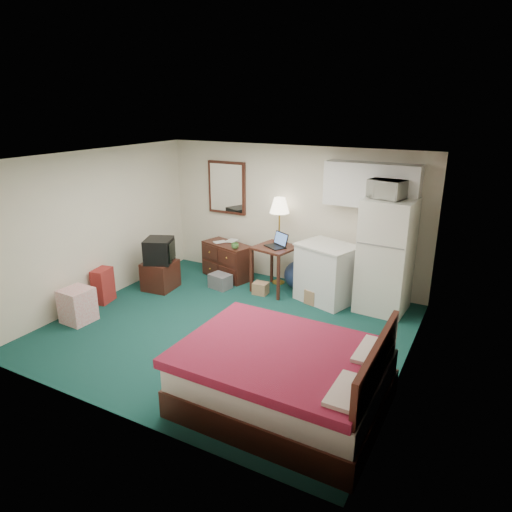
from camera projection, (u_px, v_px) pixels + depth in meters
The scene contains 25 objects.
floor at pixel (228, 329), 6.78m from camera, with size 5.00×4.50×0.01m, color #0E3232.
ceiling at pixel (224, 158), 5.99m from camera, with size 5.00×4.50×0.01m, color beige.
walls at pixel (226, 249), 6.38m from camera, with size 5.01×4.51×2.50m.
mirror at pixel (227, 188), 8.72m from camera, with size 0.80×0.06×1.00m, color white, non-canonical shape.
upper_cabinets at pixel (372, 185), 7.25m from camera, with size 1.50×0.35×0.70m, color silver, non-canonical shape.
headboard at pixel (375, 387), 4.46m from camera, with size 0.06×1.56×1.00m, color #321813, non-canonical shape.
dresser at pixel (227, 260), 8.70m from camera, with size 0.98×0.45×0.67m, color #321813, non-canonical shape.
floor_lamp at pixel (279, 241), 8.26m from camera, with size 0.35×0.35×1.61m, color gold, non-canonical shape.
desk at pixel (275, 269), 8.04m from camera, with size 0.65×0.65×0.83m, color #321813, non-canonical shape.
exercise_ball at pixel (298, 275), 8.21m from camera, with size 0.50×0.50×0.50m, color navy.
kitchen_counter at pixel (326, 274), 7.60m from camera, with size 0.88×0.67×0.96m, color silver, non-canonical shape.
fridge at pixel (386, 256), 7.15m from camera, with size 0.75×0.75×1.82m, color silver, non-canonical shape.
bed at pixel (283, 379), 4.97m from camera, with size 2.12×1.65×0.68m, color maroon, non-canonical shape.
tv_stand at pixel (160, 275), 8.19m from camera, with size 0.51×0.55×0.51m, color #321813, non-canonical shape.
suitcase at pixel (103, 285), 7.62m from camera, with size 0.22×0.36×0.58m, color maroon, non-canonical shape.
retail_box at pixel (78, 305), 6.94m from camera, with size 0.42×0.42×0.53m, color white, non-canonical shape.
file_bin at pixel (220, 281), 8.24m from camera, with size 0.37×0.28×0.26m, color slate, non-canonical shape.
cardboard_box_a at pixel (261, 288), 7.99m from camera, with size 0.25×0.21×0.21m, color #917252, non-canonical shape.
cardboard_box_b at pixel (313, 296), 7.62m from camera, with size 0.21×0.25×0.25m, color #917252, non-canonical shape.
laptop at pixel (275, 241), 7.83m from camera, with size 0.35×0.28×0.24m, color black, non-canonical shape.
crt_tv at pixel (159, 251), 8.03m from camera, with size 0.47×0.50×0.43m, color black, non-canonical shape.
microwave at pixel (387, 187), 6.82m from camera, with size 0.52×0.29×0.35m, color silver.
book_a at pixel (218, 236), 8.70m from camera, with size 0.17×0.02×0.23m, color #917252.
book_b at pixel (227, 235), 8.73m from camera, with size 0.18×0.02×0.25m, color #917252.
mug at pixel (235, 245), 8.27m from camera, with size 0.14×0.11×0.14m, color #457838.
Camera 1 is at (3.24, -5.17, 3.19)m, focal length 32.00 mm.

